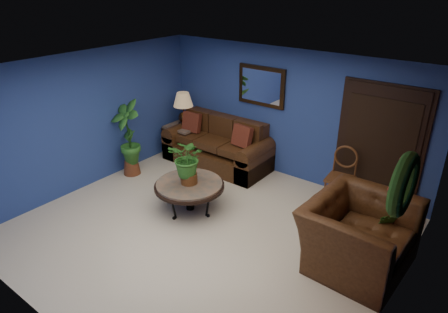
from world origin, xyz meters
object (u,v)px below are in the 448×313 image
Objects in this scene: table_lamp at (183,105)px; armchair at (358,235)px; end_table at (184,132)px; side_chair at (342,172)px; coffee_table at (189,186)px; sofa at (219,149)px.

armchair is at bearing -17.15° from table_lamp.
end_table is at bearing 75.71° from armchair.
coffee_table is at bearing -142.38° from side_chair.
armchair is at bearing -21.91° from sofa.
sofa is at bearing 2.12° from end_table.
coffee_table is at bearing 99.76° from armchair.
table_lamp is 3.65m from side_chair.
coffee_table is 2.63m from side_chair.
side_chair reaches higher than coffee_table.
side_chair is (3.61, 0.08, -0.54)m from table_lamp.
armchair reaches higher than end_table.
side_chair is at bearing 0.88° from sofa.
side_chair is (2.66, 0.04, 0.25)m from sofa.
sofa is at bearing 112.79° from coffee_table.
sofa reaches higher than armchair.
table_lamp reaches higher than end_table.
coffee_table is at bearing -45.45° from end_table.
end_table reaches higher than coffee_table.
sofa reaches higher than end_table.
coffee_table is 2.40m from end_table.
side_chair is at bearing 42.74° from coffee_table.
armchair is (0.84, -1.45, -0.11)m from side_chair.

